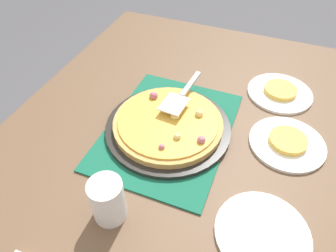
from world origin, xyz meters
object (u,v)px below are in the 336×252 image
Objects in this scene: served_slice_right at (288,140)px; pizza at (168,123)px; served_slice_left at (280,90)px; plate_near_left at (280,93)px; plate_far_right at (287,143)px; pizza_server at (182,95)px; plate_side at (262,234)px; cup_near at (108,200)px; pizza_pan at (168,128)px.

pizza is at bearing -77.85° from served_slice_right.
served_slice_left is at bearing 136.27° from pizza.
plate_near_left is 2.00× the size of served_slice_left.
pizza_server is (-0.02, -0.34, 0.06)m from plate_far_right.
served_slice_right reaches higher than plate_side.
plate_near_left is at bearing 152.79° from cup_near.
pizza is at bearing -77.85° from plate_far_right.
plate_side is 1.83× the size of cup_near.
pizza_pan is at bearing -77.81° from served_slice_right.
served_slice_right is at bearing 12.30° from served_slice_left.
pizza_pan is 0.35m from served_slice_right.
plate_near_left is 0.01m from served_slice_left.
served_slice_right is at bearing 102.19° from pizza_pan.
pizza_pan reaches higher than plate_far_right.
plate_side is (0.54, 0.03, 0.00)m from plate_near_left.
pizza_pan is 0.11m from pizza_server.
plate_far_right is 2.00× the size of served_slice_right.
pizza_server is (-0.02, -0.34, 0.05)m from served_slice_right.
pizza_pan is 3.45× the size of served_slice_right.
served_slice_right is at bearing 12.30° from plate_near_left.
cup_near is (0.31, -0.03, 0.03)m from pizza.
pizza_server reaches higher than pizza_pan.
served_slice_right is at bearing 136.36° from cup_near.
cup_near is (0.39, -0.37, 0.06)m from plate_far_right.
pizza_server reaches higher than served_slice_right.
plate_near_left is 0.94× the size of pizza_server.
pizza_pan reaches higher than plate_near_left.
pizza_pan is 1.63× the size of pizza_server.
pizza_server is (0.21, -0.29, 0.06)m from plate_near_left.
cup_near is at bearing -76.97° from plate_side.
served_slice_left is 0.70m from cup_near.
pizza is 0.43m from plate_near_left.
pizza_pan is at bearing -77.81° from plate_far_right.
pizza is at bearing -125.72° from plate_side.
served_slice_right is 0.54m from cup_near.
plate_far_right is at bearing 12.30° from served_slice_left.
pizza is 3.00× the size of served_slice_right.
pizza_server reaches higher than plate_far_right.
plate_near_left is 1.00× the size of plate_far_right.
plate_near_left is (-0.31, 0.29, -0.03)m from pizza.
served_slice_right is 0.92× the size of cup_near.
plate_side is at bearing 43.79° from pizza_server.
served_slice_left is (0.00, 0.00, 0.01)m from plate_near_left.
cup_near is at bearing -27.21° from served_slice_left.
plate_far_right is at bearing 136.36° from cup_near.
pizza_pan is 0.32m from cup_near.
pizza reaches higher than plate_side.
served_slice_left is at bearing -167.70° from served_slice_right.
pizza_pan is 0.35m from plate_far_right.
cup_near reaches higher than plate_side.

